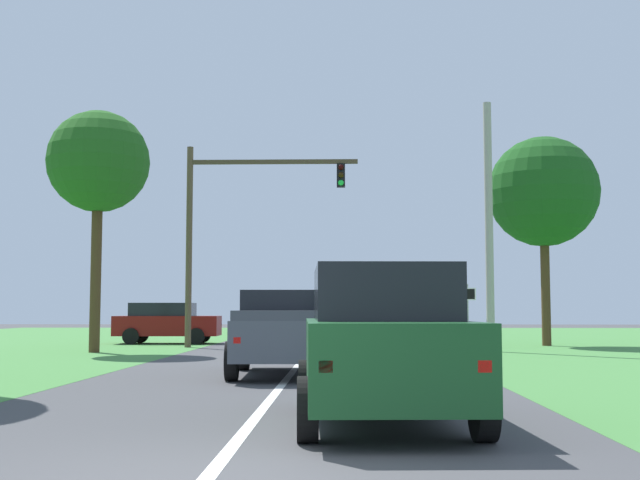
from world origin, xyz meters
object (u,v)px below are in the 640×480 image
traffic_light (232,216)px  red_suv_near (382,341)px  crossing_suv_far (167,322)px  keep_moving_sign (467,308)px  extra_tree_1 (98,163)px  pickup_truck_lead (285,332)px  oak_tree_right (543,192)px  utility_pole_right (489,226)px

traffic_light → red_suv_near: bearing=-77.1°
red_suv_near → crossing_suv_far: bearing=108.2°
red_suv_near → keep_moving_sign: 19.05m
extra_tree_1 → crossing_suv_far: bearing=82.8°
crossing_suv_far → extra_tree_1: (-0.91, -7.20, 5.54)m
pickup_truck_lead → crossing_suv_far: 17.81m
red_suv_near → extra_tree_1: (-8.87, 17.09, 5.41)m
pickup_truck_lead → keep_moving_sign: bearing=62.9°
keep_moving_sign → red_suv_near: bearing=-101.8°
pickup_truck_lead → oak_tree_right: size_ratio=0.60×
oak_tree_right → utility_pole_right: utility_pole_right is taller
red_suv_near → keep_moving_sign: (3.89, 18.64, 0.46)m
traffic_light → keep_moving_sign: traffic_light is taller
pickup_truck_lead → utility_pole_right: 12.71m
crossing_suv_far → extra_tree_1: bearing=-97.2°
pickup_truck_lead → traffic_light: size_ratio=0.65×
oak_tree_right → utility_pole_right: size_ratio=0.97×
utility_pole_right → extra_tree_1: size_ratio=1.06×
oak_tree_right → extra_tree_1: 17.40m
keep_moving_sign → extra_tree_1: (-12.76, -1.56, 4.95)m
crossing_suv_far → extra_tree_1: size_ratio=0.53×
red_suv_near → utility_pole_right: (4.59, 18.04, 3.31)m
traffic_light → crossing_suv_far: bearing=133.2°
red_suv_near → keep_moving_sign: size_ratio=2.05×
red_suv_near → oak_tree_right: (7.61, 22.65, 5.13)m
oak_tree_right → extra_tree_1: bearing=-161.4°
keep_moving_sign → pickup_truck_lead: bearing=-117.1°
pickup_truck_lead → crossing_suv_far: size_ratio=1.14×
extra_tree_1 → pickup_truck_lead: bearing=-53.3°
utility_pole_right → extra_tree_1: 13.66m
keep_moving_sign → oak_tree_right: oak_tree_right is taller
pickup_truck_lead → utility_pole_right: (6.37, 10.46, 3.40)m
keep_moving_sign → extra_tree_1: bearing=-173.0°
oak_tree_right → crossing_suv_far: bearing=174.0°
keep_moving_sign → utility_pole_right: 3.00m
keep_moving_sign → extra_tree_1: 13.77m
pickup_truck_lead → oak_tree_right: 18.51m
keep_moving_sign → extra_tree_1: extra_tree_1 is taller
oak_tree_right → crossing_suv_far: (-15.58, 1.64, -5.26)m
utility_pole_right → red_suv_near: bearing=-104.3°
crossing_suv_far → utility_pole_right: size_ratio=0.51×
pickup_truck_lead → oak_tree_right: (9.40, 15.07, 5.21)m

